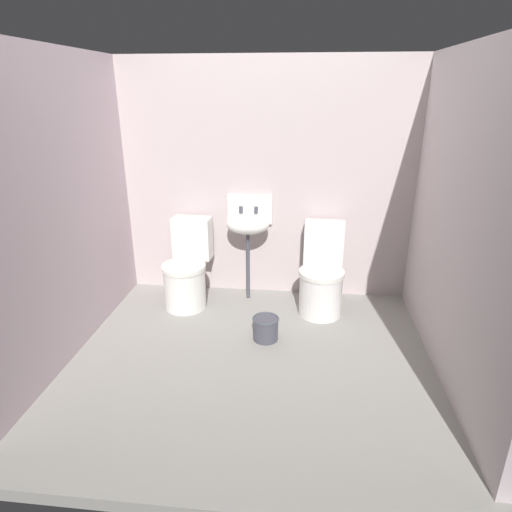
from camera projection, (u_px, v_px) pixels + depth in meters
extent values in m
cube|color=gray|center=(252.00, 358.00, 3.38)|extent=(3.10, 2.70, 0.08)
cube|color=#C1AFB0|center=(267.00, 182.00, 4.08)|extent=(3.10, 0.10, 2.19)
cube|color=#C3AEB7|center=(64.00, 207.00, 3.20)|extent=(0.10, 2.50, 2.19)
cube|color=#C0B1B4|center=(460.00, 219.00, 2.92)|extent=(0.10, 2.50, 2.19)
cylinder|color=white|center=(185.00, 288.00, 4.02)|extent=(0.40, 0.40, 0.38)
cylinder|color=white|center=(184.00, 267.00, 3.95)|extent=(0.42, 0.42, 0.04)
cube|color=white|center=(192.00, 238.00, 4.16)|extent=(0.37, 0.20, 0.40)
cylinder|color=white|center=(320.00, 295.00, 3.90)|extent=(0.40, 0.40, 0.38)
cylinder|color=white|center=(322.00, 273.00, 3.82)|extent=(0.43, 0.43, 0.04)
cube|color=white|center=(324.00, 243.00, 4.03)|extent=(0.37, 0.20, 0.40)
cylinder|color=#464651|center=(248.00, 266.00, 4.15)|extent=(0.04, 0.04, 0.66)
ellipsoid|color=white|center=(248.00, 224.00, 4.00)|extent=(0.40, 0.32, 0.18)
cube|color=white|center=(250.00, 209.00, 4.11)|extent=(0.42, 0.04, 0.28)
cylinder|color=#464651|center=(241.00, 210.00, 4.02)|extent=(0.04, 0.04, 0.06)
cylinder|color=#464651|center=(256.00, 210.00, 4.00)|extent=(0.04, 0.04, 0.06)
cylinder|color=#464651|center=(266.00, 329.00, 3.53)|extent=(0.20, 0.20, 0.19)
torus|color=#414650|center=(266.00, 319.00, 3.49)|extent=(0.22, 0.22, 0.02)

